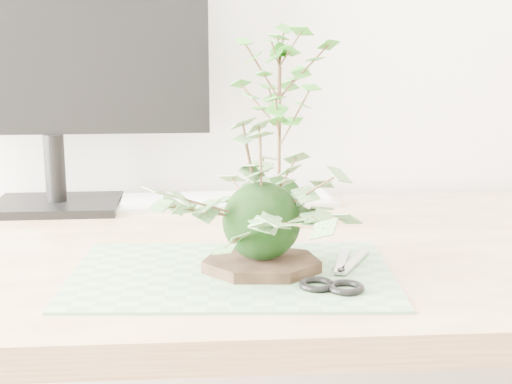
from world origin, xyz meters
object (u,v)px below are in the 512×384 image
(ivy_kokedama, at_px, (262,185))
(monitor, at_px, (49,50))
(keyboard, at_px, (226,200))
(maple_kokedama, at_px, (279,80))
(desk, at_px, (269,299))

(ivy_kokedama, xyz_separation_m, monitor, (-0.34, 0.40, 0.17))
(keyboard, relative_size, monitor, 0.75)
(monitor, bearing_deg, maple_kokedama, -22.01)
(desk, distance_m, ivy_kokedama, 0.25)
(ivy_kokedama, bearing_deg, monitor, 130.72)
(desk, relative_size, keyboard, 3.82)
(ivy_kokedama, distance_m, keyboard, 0.42)
(desk, relative_size, ivy_kokedama, 4.98)
(maple_kokedama, relative_size, keyboard, 0.82)
(ivy_kokedama, distance_m, maple_kokedama, 0.28)
(maple_kokedama, relative_size, monitor, 0.61)
(desk, bearing_deg, maple_kokedama, 77.16)
(desk, xyz_separation_m, maple_kokedama, (0.03, 0.11, 0.33))
(keyboard, bearing_deg, monitor, 178.32)
(desk, height_order, monitor, monitor)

